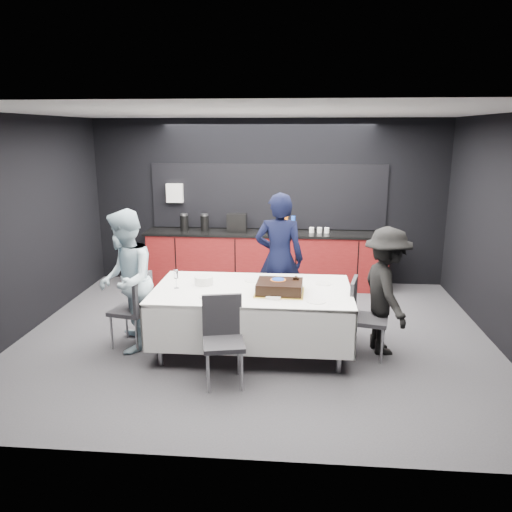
{
  "coord_description": "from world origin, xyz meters",
  "views": [
    {
      "loc": [
        0.52,
        -6.0,
        2.59
      ],
      "look_at": [
        0.0,
        0.1,
        1.05
      ],
      "focal_mm": 35.0,
      "sensor_mm": 36.0,
      "label": 1
    }
  ],
  "objects_px": {
    "cake_assembly": "(280,287)",
    "person_left": "(126,281)",
    "person_center": "(279,259)",
    "chair_right": "(362,312)",
    "person_right": "(386,291)",
    "party_table": "(252,300)",
    "chair_near": "(223,333)",
    "chair_left": "(136,305)",
    "champagne_flute": "(176,275)",
    "plate_stack": "(204,280)"
  },
  "relations": [
    {
      "from": "cake_assembly",
      "to": "person_left",
      "type": "xyz_separation_m",
      "value": [
        -1.84,
        0.07,
        0.0
      ]
    },
    {
      "from": "plate_stack",
      "to": "chair_near",
      "type": "xyz_separation_m",
      "value": [
        0.37,
        -0.9,
        -0.3
      ]
    },
    {
      "from": "champagne_flute",
      "to": "chair_near",
      "type": "bearing_deg",
      "value": -47.52
    },
    {
      "from": "cake_assembly",
      "to": "champagne_flute",
      "type": "relative_size",
      "value": 2.57
    },
    {
      "from": "chair_near",
      "to": "chair_left",
      "type": "bearing_deg",
      "value": 146.92
    },
    {
      "from": "chair_right",
      "to": "person_right",
      "type": "distance_m",
      "value": 0.38
    },
    {
      "from": "chair_right",
      "to": "person_right",
      "type": "bearing_deg",
      "value": 25.19
    },
    {
      "from": "party_table",
      "to": "person_left",
      "type": "xyz_separation_m",
      "value": [
        -1.51,
        -0.07,
        0.21
      ]
    },
    {
      "from": "cake_assembly",
      "to": "person_left",
      "type": "bearing_deg",
      "value": 177.87
    },
    {
      "from": "chair_right",
      "to": "person_right",
      "type": "xyz_separation_m",
      "value": [
        0.28,
        0.13,
        0.22
      ]
    },
    {
      "from": "champagne_flute",
      "to": "person_right",
      "type": "distance_m",
      "value": 2.48
    },
    {
      "from": "chair_near",
      "to": "person_center",
      "type": "distance_m",
      "value": 1.83
    },
    {
      "from": "plate_stack",
      "to": "person_center",
      "type": "distance_m",
      "value": 1.2
    },
    {
      "from": "chair_left",
      "to": "person_right",
      "type": "bearing_deg",
      "value": 2.22
    },
    {
      "from": "person_center",
      "to": "chair_right",
      "type": "bearing_deg",
      "value": 139.44
    },
    {
      "from": "chair_right",
      "to": "person_left",
      "type": "distance_m",
      "value": 2.82
    },
    {
      "from": "plate_stack",
      "to": "champagne_flute",
      "type": "distance_m",
      "value": 0.36
    },
    {
      "from": "chair_near",
      "to": "cake_assembly",
      "type": "bearing_deg",
      "value": 48.99
    },
    {
      "from": "cake_assembly",
      "to": "chair_near",
      "type": "bearing_deg",
      "value": -131.01
    },
    {
      "from": "party_table",
      "to": "cake_assembly",
      "type": "xyz_separation_m",
      "value": [
        0.33,
        -0.14,
        0.21
      ]
    },
    {
      "from": "chair_near",
      "to": "person_left",
      "type": "xyz_separation_m",
      "value": [
        -1.27,
        0.72,
        0.32
      ]
    },
    {
      "from": "chair_left",
      "to": "chair_right",
      "type": "xyz_separation_m",
      "value": [
        2.72,
        -0.02,
        0.0
      ]
    },
    {
      "from": "chair_near",
      "to": "person_center",
      "type": "height_order",
      "value": "person_center"
    },
    {
      "from": "person_center",
      "to": "chair_near",
      "type": "bearing_deg",
      "value": 76.03
    },
    {
      "from": "person_center",
      "to": "person_left",
      "type": "distance_m",
      "value": 2.05
    },
    {
      "from": "party_table",
      "to": "person_center",
      "type": "relative_size",
      "value": 1.28
    },
    {
      "from": "chair_right",
      "to": "champagne_flute",
      "type": "bearing_deg",
      "value": -179.01
    },
    {
      "from": "cake_assembly",
      "to": "champagne_flute",
      "type": "distance_m",
      "value": 1.23
    },
    {
      "from": "cake_assembly",
      "to": "person_center",
      "type": "relative_size",
      "value": 0.32
    },
    {
      "from": "person_left",
      "to": "champagne_flute",
      "type": "bearing_deg",
      "value": 75.58
    },
    {
      "from": "chair_left",
      "to": "chair_near",
      "type": "distance_m",
      "value": 1.42
    },
    {
      "from": "plate_stack",
      "to": "chair_right",
      "type": "bearing_deg",
      "value": -4.31
    },
    {
      "from": "cake_assembly",
      "to": "person_left",
      "type": "relative_size",
      "value": 0.34
    },
    {
      "from": "chair_left",
      "to": "chair_right",
      "type": "relative_size",
      "value": 1.0
    },
    {
      "from": "chair_left",
      "to": "person_center",
      "type": "height_order",
      "value": "person_center"
    },
    {
      "from": "party_table",
      "to": "person_right",
      "type": "distance_m",
      "value": 1.58
    },
    {
      "from": "person_left",
      "to": "chair_left",
      "type": "bearing_deg",
      "value": 109.99
    },
    {
      "from": "person_left",
      "to": "chair_near",
      "type": "bearing_deg",
      "value": 45.77
    },
    {
      "from": "party_table",
      "to": "champagne_flute",
      "type": "relative_size",
      "value": 10.36
    },
    {
      "from": "person_right",
      "to": "chair_right",
      "type": "bearing_deg",
      "value": 104.07
    },
    {
      "from": "champagne_flute",
      "to": "chair_left",
      "type": "relative_size",
      "value": 0.24
    },
    {
      "from": "person_right",
      "to": "person_center",
      "type": "bearing_deg",
      "value": 46.38
    },
    {
      "from": "cake_assembly",
      "to": "party_table",
      "type": "bearing_deg",
      "value": 156.92
    },
    {
      "from": "party_table",
      "to": "person_left",
      "type": "relative_size",
      "value": 1.36
    },
    {
      "from": "cake_assembly",
      "to": "person_center",
      "type": "xyz_separation_m",
      "value": [
        -0.05,
        1.07,
        0.06
      ]
    },
    {
      "from": "plate_stack",
      "to": "person_center",
      "type": "bearing_deg",
      "value": 42.61
    },
    {
      "from": "chair_left",
      "to": "chair_near",
      "type": "relative_size",
      "value": 1.0
    },
    {
      "from": "party_table",
      "to": "chair_near",
      "type": "xyz_separation_m",
      "value": [
        -0.24,
        -0.79,
        -0.11
      ]
    },
    {
      "from": "person_right",
      "to": "chair_near",
      "type": "bearing_deg",
      "value": 105.11
    },
    {
      "from": "chair_left",
      "to": "chair_near",
      "type": "bearing_deg",
      "value": -33.08
    }
  ]
}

